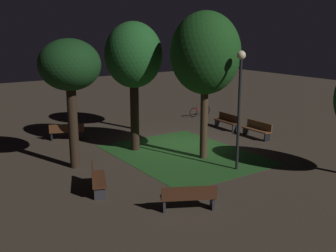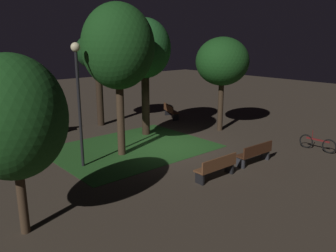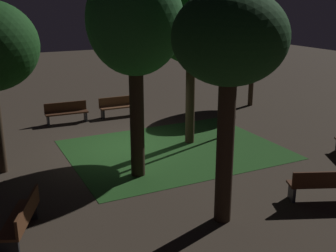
# 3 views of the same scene
# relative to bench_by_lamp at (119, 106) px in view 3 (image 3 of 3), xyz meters

# --- Properties ---
(ground_plane) EXTENTS (60.00, 60.00, 0.00)m
(ground_plane) POSITION_rel_bench_by_lamp_xyz_m (1.20, 4.05, -0.48)
(ground_plane) COLOR #3D3328
(grass_lawn) EXTENTS (7.27, 5.62, 0.01)m
(grass_lawn) POSITION_rel_bench_by_lamp_xyz_m (-0.23, 5.09, -0.48)
(grass_lawn) COLOR #23511E
(grass_lawn) RESTS_ON ground
(bench_by_lamp) EXTENTS (1.81, 0.52, 0.88)m
(bench_by_lamp) POSITION_rel_bench_by_lamp_xyz_m (0.00, 0.00, 0.00)
(bench_by_lamp) COLOR brown
(bench_by_lamp) RESTS_ON ground
(bench_corner) EXTENTS (1.82, 0.57, 0.88)m
(bench_corner) POSITION_rel_bench_by_lamp_xyz_m (2.40, 0.00, 0.00)
(bench_corner) COLOR #422314
(bench_corner) RESTS_ON ground
(bench_near_trees) EXTENTS (1.85, 1.14, 0.88)m
(bench_near_trees) POSITION_rel_bench_by_lamp_xyz_m (-1.97, 10.31, 0.00)
(bench_near_trees) COLOR #422314
(bench_near_trees) RESTS_ON ground
(bench_back_row) EXTENTS (1.14, 1.85, 0.88)m
(bench_back_row) POSITION_rel_bench_by_lamp_xyz_m (5.39, 8.66, 0.00)
(bench_back_row) COLOR #512D19
(bench_back_row) RESTS_ON ground
(tree_back_right) EXTENTS (3.07, 3.07, 6.53)m
(tree_back_right) POSITION_rel_bench_by_lamp_xyz_m (-1.10, 4.64, 4.22)
(tree_back_right) COLOR #423021
(tree_back_right) RESTS_ON ground
(tree_back_left) EXTENTS (2.69, 2.69, 4.76)m
(tree_back_left) POSITION_rel_bench_by_lamp_xyz_m (-6.62, 0.99, 2.68)
(tree_back_left) COLOR #423021
(tree_back_left) RESTS_ON ground
(tree_lawn_side) EXTENTS (2.52, 2.52, 5.40)m
(tree_lawn_side) POSITION_rel_bench_by_lamp_xyz_m (0.96, 9.98, 3.76)
(tree_lawn_side) COLOR #2D2116
(tree_lawn_side) RESTS_ON ground
(tree_right_canopy) EXTENTS (2.69, 2.69, 6.11)m
(tree_right_canopy) POSITION_rel_bench_by_lamp_xyz_m (1.77, 6.57, 4.02)
(tree_right_canopy) COLOR #2D2116
(tree_right_canopy) RESTS_ON ground
(lamp_post_path_center) EXTENTS (0.36, 0.36, 4.93)m
(lamp_post_path_center) POSITION_rel_bench_by_lamp_xyz_m (-3.11, 4.46, 2.83)
(lamp_post_path_center) COLOR black
(lamp_post_path_center) RESTS_ON ground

